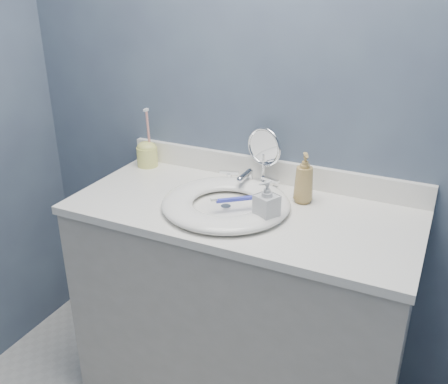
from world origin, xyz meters
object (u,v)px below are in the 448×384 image
Objects in this scene: soap_bottle_amber at (304,178)px; soap_bottle_clear at (267,203)px; toothbrush_holder at (147,153)px; makeup_mirror at (264,153)px.

soap_bottle_amber is 0.22m from soap_bottle_clear.
makeup_mirror is at bearing 3.83° from toothbrush_holder.
soap_bottle_amber is at bearing 99.95° from soap_bottle_clear.
toothbrush_holder is (-0.64, 0.27, -0.02)m from soap_bottle_clear.
makeup_mirror reaches higher than soap_bottle_amber.
soap_bottle_clear is at bearing -23.09° from toothbrush_holder.
toothbrush_holder is (-0.51, -0.03, -0.07)m from makeup_mirror.
toothbrush_holder is (-0.70, 0.06, -0.03)m from soap_bottle_amber.
makeup_mirror is 0.52m from toothbrush_holder.
soap_bottle_clear is (0.13, -0.31, -0.05)m from makeup_mirror.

